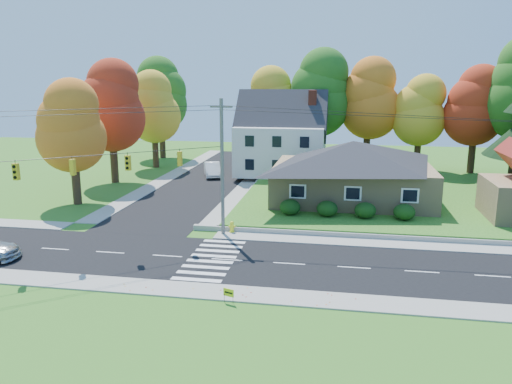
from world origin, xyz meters
TOP-DOWN VIEW (x-y plane):
  - ground at (0.00, 0.00)m, footprint 120.00×120.00m
  - road_main at (0.00, 0.00)m, footprint 90.00×8.00m
  - road_cross at (-8.00, 26.00)m, footprint 8.00×44.00m
  - sidewalk_north at (0.00, 5.00)m, footprint 90.00×2.00m
  - sidewalk_south at (0.00, -5.00)m, footprint 90.00×2.00m
  - lawn at (13.00, 21.00)m, footprint 30.00×30.00m
  - ranch_house at (8.00, 16.00)m, footprint 14.60×10.60m
  - colonial_house at (0.04, 28.00)m, footprint 10.40×8.40m
  - hedge_row at (7.50, 9.80)m, footprint 10.70×1.70m
  - traffic_infrastructure at (-0.15, 1.35)m, footprint 38.10×10.66m
  - tree_lot_0 at (-2.00, 34.00)m, footprint 6.72×6.72m
  - tree_lot_1 at (4.00, 33.00)m, footprint 7.84×7.84m
  - tree_lot_2 at (10.00, 34.00)m, footprint 7.28×7.28m
  - tree_lot_3 at (16.00, 33.00)m, footprint 6.16×6.16m
  - tree_lot_4 at (22.00, 32.00)m, footprint 6.72×6.72m
  - tree_west_0 at (-17.00, 12.00)m, footprint 6.16×6.16m
  - tree_west_1 at (-18.00, 22.00)m, footprint 7.28×7.28m
  - tree_west_2 at (-17.00, 32.00)m, footprint 6.72×6.72m
  - tree_west_3 at (-19.00, 40.00)m, footprint 7.84×7.84m
  - white_car at (-8.07, 27.09)m, footprint 3.27×5.29m
  - fire_hydrant at (-0.94, 5.68)m, footprint 0.52×0.40m
  - yard_sign at (1.52, -6.12)m, footprint 0.60×0.25m

SIDE VIEW (x-z plane):
  - ground at x=0.00m, z-range 0.00..0.00m
  - road_main at x=0.00m, z-range 0.00..0.02m
  - road_cross at x=-8.00m, z-range 0.00..0.02m
  - sidewalk_north at x=0.00m, z-range 0.00..0.08m
  - sidewalk_south at x=0.00m, z-range 0.00..0.08m
  - lawn at x=13.00m, z-range 0.00..0.50m
  - fire_hydrant at x=-0.94m, z-range -0.02..0.89m
  - yard_sign at x=1.52m, z-range 0.17..0.95m
  - white_car at x=-8.07m, z-range 0.02..1.67m
  - hedge_row at x=7.50m, z-range 0.50..1.77m
  - ranch_house at x=8.00m, z-range 0.57..5.97m
  - colonial_house at x=0.04m, z-range -0.22..9.38m
  - traffic_infrastructure at x=-0.15m, z-range 0.15..10.15m
  - tree_west_0 at x=-17.00m, z-range 1.42..12.89m
  - tree_lot_3 at x=16.00m, z-range 1.92..13.39m
  - tree_west_2 at x=-17.00m, z-range 1.55..14.06m
  - tree_lot_0 at x=-2.00m, z-range 2.05..14.56m
  - tree_lot_4 at x=22.00m, z-range 2.05..14.56m
  - tree_west_1 at x=-18.00m, z-range 1.68..15.24m
  - tree_lot_2 at x=10.00m, z-range 2.18..15.74m
  - tree_west_3 at x=-19.00m, z-range 1.81..16.41m
  - tree_lot_1 at x=4.00m, z-range 2.31..16.91m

